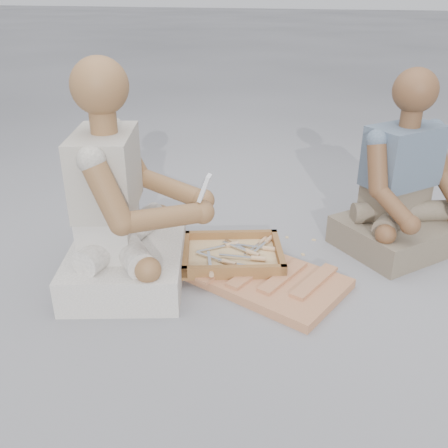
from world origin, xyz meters
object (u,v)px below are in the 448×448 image
(carved_panel, at_px, (269,280))
(craftsman, at_px, (122,212))
(companion, at_px, (403,192))
(tool_tray, at_px, (232,255))

(carved_panel, height_order, craftsman, craftsman)
(craftsman, relative_size, companion, 1.10)
(craftsman, height_order, companion, craftsman)
(companion, bearing_deg, carved_panel, -1.22)
(carved_panel, bearing_deg, craftsman, -167.97)
(carved_panel, xyz_separation_m, tool_tray, (-0.20, 0.10, 0.04))
(tool_tray, height_order, companion, companion)
(tool_tray, relative_size, companion, 0.63)
(tool_tray, bearing_deg, craftsman, -151.53)
(tool_tray, xyz_separation_m, companion, (0.75, 0.46, 0.23))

